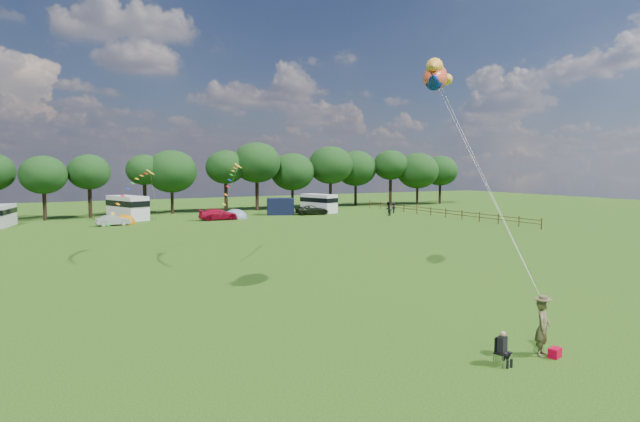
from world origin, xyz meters
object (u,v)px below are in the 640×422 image
car_b (113,220)px  fish_kite (435,76)px  campervan_c (128,207)px  walker_a (388,209)px  campervan_b (0,215)px  walker_b (393,208)px  kite_flyer (543,328)px  tent_greyblue (235,218)px  car_c (218,214)px  camp_chair (502,344)px  campervan_d (319,203)px  car_d (312,210)px  tent_orange (124,224)px

car_b → fish_kite: bearing=-167.0°
campervan_c → walker_a: (31.90, -10.87, -0.65)m
campervan_c → campervan_b: bearing=74.3°
walker_a → walker_b: size_ratio=1.21×
kite_flyer → walker_b: size_ratio=1.28×
tent_greyblue → walker_b: bearing=-8.9°
car_c → walker_b: (24.84, -2.59, 0.08)m
car_b → camp_chair: car_b is taller
campervan_d → fish_kite: (-16.36, -44.53, 10.25)m
car_d → campervan_d: (2.39, 2.56, 0.78)m
tent_orange → walker_a: (33.04, -6.17, 0.93)m
campervan_c → campervan_d: bearing=-115.1°
car_d → fish_kite: (-13.97, -41.97, 11.04)m
campervan_b → campervan_d: 39.68m
tent_orange → car_b: bearing=-134.6°
car_d → tent_greyblue: size_ratio=1.34×
campervan_d → car_b: bearing=79.6°
car_d → campervan_d: 3.59m
camp_chair → walker_a: size_ratio=0.62×
car_b → car_d: car_d is taller
campervan_d → walker_b: campervan_d is taller
car_b → car_c: (12.43, 0.57, 0.10)m
tent_orange → kite_flyer: 53.06m
car_d → tent_orange: (-24.77, -0.17, -0.62)m
tent_orange → walker_b: walker_b is taller
car_c → kite_flyer: 51.99m
tent_orange → camp_chair: camp_chair is taller
camp_chair → car_d: bearing=51.3°
car_b → walker_b: walker_b is taller
car_c → campervan_b: (-23.59, 4.29, 0.59)m
campervan_c → walker_b: bearing=-123.8°
car_c → campervan_b: bearing=84.2°
car_c → kite_flyer: bearing=179.8°
car_b → tent_greyblue: car_b is taller
car_d → campervan_b: campervan_b is taller
walker_b → car_c: bearing=-32.0°
car_b → walker_a: 34.72m
car_c → tent_orange: bearing=90.4°
campervan_b → campervan_c: 13.71m
walker_a → campervan_b: bearing=-41.6°
campervan_b → car_d: bearing=-80.9°
car_b → campervan_b: 12.19m
tent_orange → kite_flyer: (6.81, -52.61, 0.99)m
camp_chair → walker_a: 54.31m
campervan_c → tent_orange: (-1.14, -4.71, -1.59)m
campervan_b → fish_kite: bearing=-138.5°
kite_flyer → fish_kite: fish_kite is taller
campervan_b → walker_a: bearing=-87.8°
tent_greyblue → car_d: bearing=0.4°
car_d → campervan_b: 37.44m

